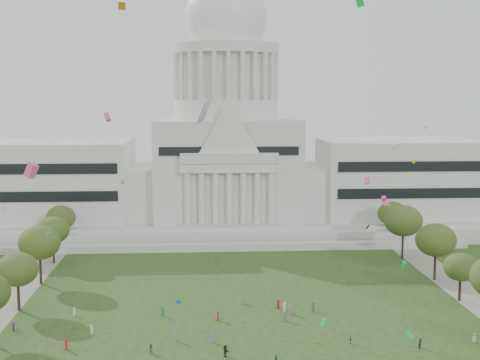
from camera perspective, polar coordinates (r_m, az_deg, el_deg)
name	(u,v)px	position (r m, az deg, el deg)	size (l,w,h in m)	color
capitol	(226,158)	(209.67, -1.17, 1.90)	(160.00, 64.50, 91.30)	beige
row_tree_l_3	(17,269)	(137.84, -18.47, -7.26)	(8.12, 8.12, 11.55)	black
row_tree_r_3	(461,267)	(144.20, 18.31, -7.07)	(7.01, 7.01, 9.98)	black
row_tree_l_4	(40,243)	(155.03, -16.73, -5.14)	(9.29, 9.29, 13.21)	black
row_tree_r_4	(436,240)	(157.97, 16.37, -4.94)	(9.19, 9.19, 13.06)	black
row_tree_l_5	(53,230)	(173.22, -15.70, -4.15)	(8.33, 8.33, 11.85)	black
row_tree_r_5	(403,221)	(176.15, 13.76, -3.40)	(9.82, 9.82, 13.96)	black
row_tree_l_6	(61,218)	(191.01, -15.05, -3.12)	(8.19, 8.19, 11.64)	black
row_tree_r_6	(392,214)	(194.00, 12.88, -2.83)	(8.42, 8.42, 11.97)	black
person_0	(475,338)	(123.52, 19.39, -12.59)	(0.77, 0.50, 1.57)	silver
person_2	(421,344)	(118.15, 15.15, -13.32)	(0.81, 0.50, 1.68)	#26262B
person_4	(276,360)	(107.83, 3.09, -15.12)	(0.98, 0.54, 1.67)	navy
person_5	(225,351)	(110.89, -1.25, -14.38)	(1.82, 0.72, 1.96)	#26262B
person_8	(151,349)	(113.23, -7.63, -14.08)	(0.77, 0.48, 1.59)	#33723F
person_10	(350,339)	(117.78, 9.41, -13.28)	(0.87, 0.47, 1.48)	olive
distant_crowd	(180,336)	(117.60, -5.13, -13.16)	(56.28, 37.30, 1.95)	olive
kite_swarm	(276,172)	(104.55, 3.13, 0.66)	(88.43, 101.83, 61.92)	yellow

